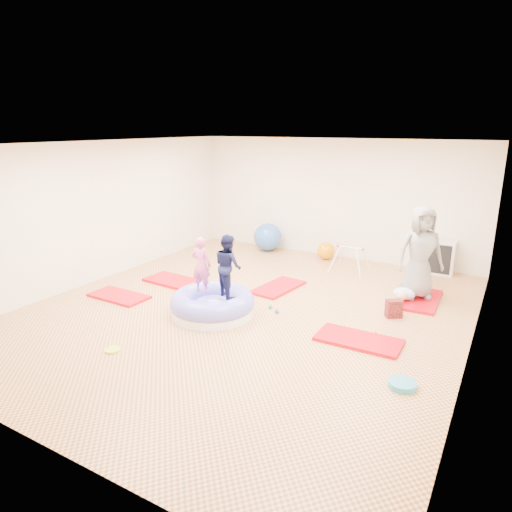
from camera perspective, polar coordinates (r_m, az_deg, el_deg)
The scene contains 19 objects.
room at distance 7.53m, azimuth -1.14°, elevation 3.11°, with size 7.01×8.01×2.81m.
gym_mat_front_left at distance 8.89m, azimuth -16.76°, elevation -4.82°, with size 1.13×0.56×0.05m, color red.
gym_mat_mid_left at distance 9.44m, azimuth -10.08°, elevation -3.12°, with size 1.27×0.64×0.05m, color red.
gym_mat_center_back at distance 8.97m, azimuth 2.79°, elevation -3.92°, with size 1.17×0.59×0.05m, color red.
gym_mat_right at distance 7.02m, azimuth 12.70°, elevation -10.21°, with size 1.23×0.62×0.05m, color red.
gym_mat_rear_right at distance 8.87m, azimuth 19.83°, elevation -5.14°, with size 1.27×0.63×0.05m, color red.
inflatable_cushion at distance 7.76m, azimuth -5.46°, elevation -6.06°, with size 1.43×1.43×0.45m.
child_pink at distance 7.64m, azimuth -6.86°, elevation -0.75°, with size 0.35×0.23×0.96m, color #D85592.
child_navy at distance 7.42m, azimuth -3.52°, elevation -0.86°, with size 0.51×0.39×1.04m, color #111436.
adult_caregiver at distance 8.67m, azimuth 19.85°, elevation 0.42°, with size 0.82×0.53×1.68m, color slate.
infant at distance 8.63m, azimuth 17.97°, elevation -4.54°, with size 0.39×0.39×0.23m.
ball_pit_balls at distance 8.12m, azimuth -0.53°, elevation -6.00°, with size 4.14×1.17×0.07m.
exercise_ball_blue at distance 11.57m, azimuth 1.47°, elevation 2.38°, with size 0.70×0.70×0.70m, color #2D59AA.
exercise_ball_orange at distance 10.96m, azimuth 8.74°, elevation 0.65°, with size 0.42×0.42×0.42m, color orange.
infant_play_gym at distance 10.03m, azimuth 11.67°, elevation 0.09°, with size 0.75×0.71×0.57m.
cube_shelf at distance 10.52m, azimuth 21.63°, elevation -0.10°, with size 0.73×0.36×0.73m.
balance_disc at distance 6.06m, azimuth 17.82°, elevation -15.03°, with size 0.34×0.34×0.08m, color teal.
backpack at distance 7.96m, azimuth 16.86°, elevation -6.32°, with size 0.26×0.16×0.30m, color #A32629.
yellow_toy at distance 6.91m, azimuth -17.47°, elevation -11.16°, with size 0.21×0.21×0.03m, color yellow.
Camera 1 is at (3.79, -6.28, 3.09)m, focal length 32.00 mm.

